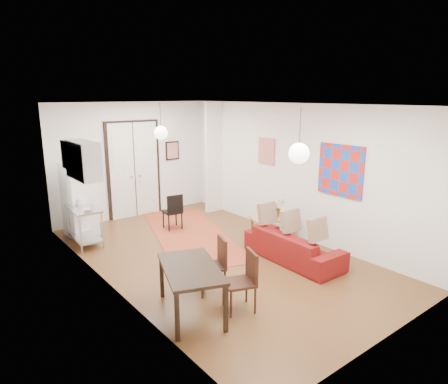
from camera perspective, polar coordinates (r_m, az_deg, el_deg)
floor at (r=7.88m, az=-1.16°, el=-9.18°), size 7.00×7.00×0.00m
ceiling at (r=7.26m, az=-1.27°, el=12.41°), size 4.20×7.00×0.02m
wall_back at (r=10.40m, az=-12.89°, el=4.45°), size 4.20×0.02×2.90m
wall_front at (r=5.18m, az=22.80°, el=-5.58°), size 4.20×0.02×2.90m
wall_left at (r=6.44m, az=-16.35°, el=-1.39°), size 0.02×7.00×2.90m
wall_right at (r=8.83m, az=9.77°, el=2.98°), size 0.02×7.00×2.90m
double_doors at (r=10.40m, az=-12.71°, el=3.06°), size 1.44×0.06×2.50m
stub_partition at (r=10.53m, az=-1.49°, el=4.90°), size 0.50×0.10×2.90m
wall_cabinet at (r=7.79m, az=-19.50°, el=4.33°), size 0.35×1.00×0.70m
painting_popart at (r=8.00m, az=16.33°, el=2.98°), size 0.05×1.00×1.00m
painting_abstract at (r=9.30m, az=6.10°, el=5.83°), size 0.05×0.50×0.60m
poster_back at (r=10.89m, az=-7.38°, el=5.88°), size 0.40×0.03×0.50m
print_left at (r=8.21m, az=-21.66°, el=4.95°), size 0.03×0.44×0.54m
pendant_back at (r=8.98m, az=-9.00°, el=8.35°), size 0.30×0.30×0.80m
pendant_front at (r=5.84m, az=10.66°, el=5.45°), size 0.30×0.30×0.80m
kilim_rug at (r=9.12m, az=-4.95°, el=-5.94°), size 2.65×4.26×0.01m
sofa at (r=7.71m, az=9.88°, el=-7.60°), size 2.00×0.83×0.58m
coffee_table at (r=8.90m, az=7.12°, el=-3.94°), size 1.13×0.89×0.44m
potted_plant at (r=8.85m, az=7.38°, el=-2.19°), size 0.49×0.46×0.43m
kitchen_counter at (r=8.85m, az=-19.33°, el=-3.97°), size 0.57×1.06×0.79m
bowl at (r=8.49m, az=-18.83°, el=-2.40°), size 0.20×0.20×0.05m
soap_bottle at (r=8.98m, az=-20.04°, el=-1.24°), size 0.08×0.08×0.16m
fridge at (r=9.35m, az=-19.98°, el=-0.99°), size 0.66×0.66×1.65m
dining_table at (r=5.75m, az=-4.77°, el=-11.33°), size 1.14×1.47×0.72m
dining_chair_near at (r=6.44m, az=-2.41°, el=-9.66°), size 0.54×0.66×0.89m
dining_chair_far at (r=5.93m, az=1.63°, el=-11.79°), size 0.54×0.66×0.89m
black_side_chair at (r=9.42m, az=-7.66°, el=-2.25°), size 0.43×0.43×0.85m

